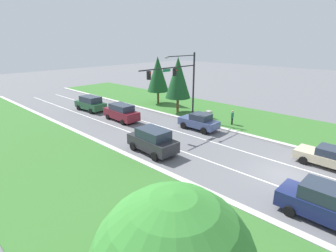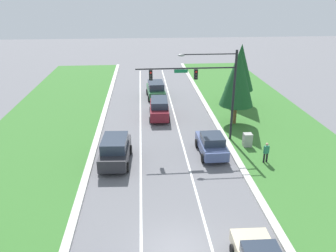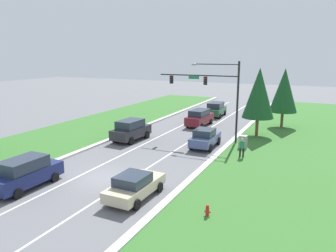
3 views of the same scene
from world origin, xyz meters
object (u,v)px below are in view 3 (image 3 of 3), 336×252
Objects in this scene: charcoal_suv at (131,130)px; fire_hydrant at (207,211)px; burgundy_suv at (199,117)px; conifer_near_right_tree at (259,93)px; slate_blue_sedan at (205,138)px; traffic_signal_mast at (214,88)px; champagne_sedan at (135,186)px; conifer_far_right_tree at (284,90)px; utility_cabinet at (243,142)px; pedestrian at (242,147)px; forest_suv at (216,109)px; navy_suv at (25,173)px.

fire_hydrant is at bearing -41.53° from charcoal_suv.
conifer_near_right_tree reaches higher than burgundy_suv.
conifer_near_right_tree is (3.57, 6.19, 3.68)m from slate_blue_sedan.
slate_blue_sedan is at bearing -87.49° from traffic_signal_mast.
champagne_sedan is 13.59m from charcoal_suv.
fire_hydrant is at bearing -92.24° from conifer_far_right_tree.
utility_cabinet is 0.17× the size of conifer_near_right_tree.
burgundy_suv is (-3.56, 6.02, -4.23)m from traffic_signal_mast.
burgundy_suv reaches higher than pedestrian.
charcoal_suv is at bearing -105.87° from forest_suv.
fire_hydrant is at bearing -71.48° from slate_blue_sedan.
utility_cabinet is at bearing 13.16° from charcoal_suv.
navy_suv is 0.96× the size of burgundy_suv.
forest_suv is 29.28m from fire_hydrant.
charcoal_suv is at bearing 91.10° from navy_suv.
forest_suv is 12.27m from conifer_near_right_tree.
champagne_sedan is at bearing -92.00° from slate_blue_sedan.
forest_suv is 15.93m from utility_cabinet.
charcoal_suv is 16.92m from fire_hydrant.
pedestrian is 0.24× the size of conifer_near_right_tree.
fire_hydrant is at bearing -87.21° from conifer_near_right_tree.
burgundy_suv is at bearing 100.65° from champagne_sedan.
fire_hydrant is at bearing -73.28° from traffic_signal_mast.
charcoal_suv reaches higher than burgundy_suv.
pedestrian is at bearing 70.30° from champagne_sedan.
champagne_sedan is at bearing -104.68° from utility_cabinet.
utility_cabinet is 11.52m from conifer_far_right_tree.
traffic_signal_mast is 5.95m from utility_cabinet.
traffic_signal_mast is 1.70× the size of navy_suv.
traffic_signal_mast is 8.17m from burgundy_suv.
conifer_far_right_tree is (5.67, 24.02, 3.62)m from champagne_sedan.
champagne_sedan is at bearing -101.61° from conifer_near_right_tree.
charcoal_suv is (-7.52, -0.80, 0.19)m from slate_blue_sedan.
navy_suv is at bearing 29.44° from pedestrian.
pedestrian is 0.24× the size of conifer_far_right_tree.
slate_blue_sedan is (3.72, -15.40, -0.13)m from forest_suv.
conifer_far_right_tree is at bearing -114.81° from pedestrian.
conifer_near_right_tree is (7.29, -9.21, 3.56)m from forest_suv.
burgundy_suv is at bearing 112.02° from slate_blue_sedan.
traffic_signal_mast reaches higher than navy_suv.
navy_suv is at bearing -118.96° from slate_blue_sedan.
slate_blue_sedan is 0.62× the size of conifer_far_right_tree.
conifer_far_right_tree is (5.45, 11.76, 3.50)m from slate_blue_sedan.
champagne_sedan is at bearing -78.51° from burgundy_suv.
charcoal_suv is 13.56m from conifer_near_right_tree.
conifer_near_right_tree is (10.96, 20.09, 3.57)m from navy_suv.
pedestrian reaches higher than utility_cabinet.
charcoal_suv is 0.65× the size of conifer_near_right_tree.
champagne_sedan is 2.62× the size of pedestrian.
navy_suv is 16.52m from pedestrian.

